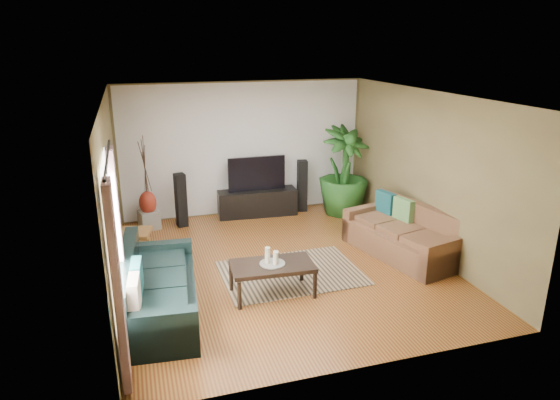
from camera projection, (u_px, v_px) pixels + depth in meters
name	position (u px, v px, depth m)	size (l,w,h in m)	color
floor	(284.00, 266.00, 8.03)	(5.50, 5.50, 0.00)	#8F5D24
ceiling	(284.00, 96.00, 7.20)	(5.50, 5.50, 0.00)	white
wall_back	(244.00, 149.00, 10.12)	(5.00, 5.00, 0.00)	brown
wall_front	(363.00, 257.00, 5.11)	(5.00, 5.00, 0.00)	brown
wall_left	(112.00, 200.00, 6.92)	(5.50, 5.50, 0.00)	brown
wall_right	(427.00, 173.00, 8.30)	(5.50, 5.50, 0.00)	brown
backwall_panel	(244.00, 149.00, 10.11)	(4.90, 4.90, 0.00)	white
window_pane	(111.00, 238.00, 5.46)	(1.80, 1.80, 0.00)	white
curtain_near	(118.00, 289.00, 4.87)	(0.08, 0.35, 2.20)	gray
curtain_far	(119.00, 234.00, 6.23)	(0.08, 0.35, 2.20)	gray
curtain_rod	(107.00, 158.00, 5.19)	(0.03, 0.03, 1.90)	black
sofa_left	(159.00, 284.00, 6.51)	(2.20, 0.94, 0.85)	black
sofa_right	(402.00, 231.00, 8.31)	(2.03, 0.91, 0.85)	brown
area_rug	(291.00, 273.00, 7.77)	(2.13, 1.51, 0.01)	tan
coffee_table	(272.00, 279.00, 7.06)	(1.16, 0.63, 0.47)	black
candle_tray	(272.00, 263.00, 6.98)	(0.36, 0.36, 0.02)	gray
candle_tall	(268.00, 255.00, 6.96)	(0.07, 0.07, 0.23)	#F3EFCE
candle_mid	(276.00, 258.00, 6.93)	(0.07, 0.07, 0.18)	beige
candle_short	(276.00, 256.00, 7.03)	(0.07, 0.07, 0.15)	beige
tv_stand	(257.00, 202.00, 10.28)	(1.60, 0.48, 0.53)	black
television	(257.00, 174.00, 10.09)	(1.18, 0.06, 0.70)	black
speaker_left	(181.00, 200.00, 9.59)	(0.19, 0.21, 1.05)	black
speaker_right	(302.00, 186.00, 10.46)	(0.20, 0.22, 1.08)	black
potted_plant	(344.00, 171.00, 10.19)	(1.02, 1.02, 1.81)	#20541C
plant_pot	(342.00, 207.00, 10.43)	(0.33, 0.33, 0.26)	black
pedestal	(149.00, 220.00, 9.56)	(0.36, 0.36, 0.36)	gray
vase	(148.00, 203.00, 9.46)	(0.32, 0.32, 0.45)	maroon
side_table	(136.00, 246.00, 8.12)	(0.49, 0.49, 0.52)	brown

